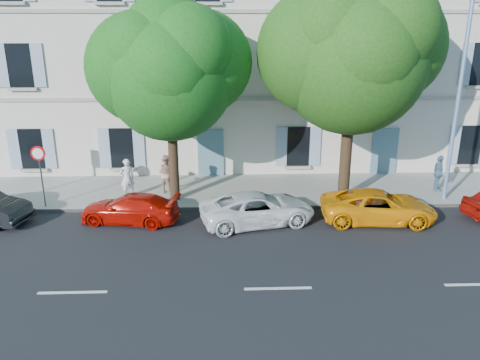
{
  "coord_description": "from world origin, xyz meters",
  "views": [
    {
      "loc": [
        -1.56,
        -16.03,
        7.37
      ],
      "look_at": [
        -0.9,
        2.0,
        1.4
      ],
      "focal_mm": 35.0,
      "sensor_mm": 36.0,
      "label": 1
    }
  ],
  "objects_px": {
    "street_lamp": "(461,91)",
    "pedestrian_b": "(166,174)",
    "tree_left": "(170,76)",
    "car_red_coupe": "(130,208)",
    "pedestrian_a": "(127,178)",
    "road_sign": "(40,163)",
    "pedestrian_c": "(438,173)",
    "car_yellow_supercar": "(378,206)",
    "tree_right": "(353,61)",
    "car_white_coupe": "(258,209)"
  },
  "relations": [
    {
      "from": "car_yellow_supercar",
      "to": "road_sign",
      "type": "bearing_deg",
      "value": 86.71
    },
    {
      "from": "car_red_coupe",
      "to": "road_sign",
      "type": "xyz_separation_m",
      "value": [
        -3.81,
        1.41,
        1.47
      ]
    },
    {
      "from": "car_red_coupe",
      "to": "car_white_coupe",
      "type": "relative_size",
      "value": 0.87
    },
    {
      "from": "tree_right",
      "to": "pedestrian_a",
      "type": "distance_m",
      "value": 10.71
    },
    {
      "from": "pedestrian_c",
      "to": "car_white_coupe",
      "type": "bearing_deg",
      "value": 116.79
    },
    {
      "from": "tree_right",
      "to": "street_lamp",
      "type": "relative_size",
      "value": 1.1
    },
    {
      "from": "road_sign",
      "to": "pedestrian_b",
      "type": "relative_size",
      "value": 1.49
    },
    {
      "from": "street_lamp",
      "to": "pedestrian_b",
      "type": "distance_m",
      "value": 12.9
    },
    {
      "from": "tree_left",
      "to": "pedestrian_b",
      "type": "distance_m",
      "value": 4.54
    },
    {
      "from": "tree_right",
      "to": "pedestrian_b",
      "type": "distance_m",
      "value": 9.34
    },
    {
      "from": "road_sign",
      "to": "pedestrian_a",
      "type": "bearing_deg",
      "value": 18.27
    },
    {
      "from": "car_red_coupe",
      "to": "pedestrian_c",
      "type": "distance_m",
      "value": 13.75
    },
    {
      "from": "car_yellow_supercar",
      "to": "tree_right",
      "type": "bearing_deg",
      "value": 25.18
    },
    {
      "from": "street_lamp",
      "to": "pedestrian_b",
      "type": "bearing_deg",
      "value": 172.86
    },
    {
      "from": "car_yellow_supercar",
      "to": "road_sign",
      "type": "height_order",
      "value": "road_sign"
    },
    {
      "from": "pedestrian_b",
      "to": "pedestrian_c",
      "type": "xyz_separation_m",
      "value": [
        12.37,
        -0.27,
        -0.04
      ]
    },
    {
      "from": "pedestrian_c",
      "to": "pedestrian_a",
      "type": "bearing_deg",
      "value": 97.85
    },
    {
      "from": "tree_left",
      "to": "pedestrian_a",
      "type": "distance_m",
      "value": 4.92
    },
    {
      "from": "car_yellow_supercar",
      "to": "pedestrian_c",
      "type": "relative_size",
      "value": 2.66
    },
    {
      "from": "car_yellow_supercar",
      "to": "pedestrian_c",
      "type": "xyz_separation_m",
      "value": [
        3.71,
        3.04,
        0.37
      ]
    },
    {
      "from": "pedestrian_b",
      "to": "tree_left",
      "type": "bearing_deg",
      "value": 141.21
    },
    {
      "from": "car_yellow_supercar",
      "to": "street_lamp",
      "type": "distance_m",
      "value": 5.82
    },
    {
      "from": "pedestrian_b",
      "to": "car_red_coupe",
      "type": "bearing_deg",
      "value": 94.51
    },
    {
      "from": "tree_right",
      "to": "pedestrian_b",
      "type": "relative_size",
      "value": 5.22
    },
    {
      "from": "car_red_coupe",
      "to": "pedestrian_a",
      "type": "height_order",
      "value": "pedestrian_a"
    },
    {
      "from": "tree_right",
      "to": "car_yellow_supercar",
      "type": "bearing_deg",
      "value": -68.64
    },
    {
      "from": "tree_left",
      "to": "car_white_coupe",
      "type": "bearing_deg",
      "value": -35.35
    },
    {
      "from": "road_sign",
      "to": "pedestrian_a",
      "type": "xyz_separation_m",
      "value": [
        3.27,
        1.08,
        -1.01
      ]
    },
    {
      "from": "road_sign",
      "to": "street_lamp",
      "type": "xyz_separation_m",
      "value": [
        17.13,
        0.08,
        2.84
      ]
    },
    {
      "from": "car_red_coupe",
      "to": "pedestrian_b",
      "type": "bearing_deg",
      "value": 170.14
    },
    {
      "from": "street_lamp",
      "to": "car_red_coupe",
      "type": "bearing_deg",
      "value": -173.62
    },
    {
      "from": "street_lamp",
      "to": "pedestrian_b",
      "type": "relative_size",
      "value": 4.76
    },
    {
      "from": "tree_left",
      "to": "road_sign",
      "type": "bearing_deg",
      "value": -172.59
    },
    {
      "from": "car_white_coupe",
      "to": "tree_right",
      "type": "xyz_separation_m",
      "value": [
        3.91,
        2.22,
        5.4
      ]
    },
    {
      "from": "car_white_coupe",
      "to": "pedestrian_b",
      "type": "bearing_deg",
      "value": 35.92
    },
    {
      "from": "pedestrian_a",
      "to": "tree_right",
      "type": "bearing_deg",
      "value": 150.02
    },
    {
      "from": "car_yellow_supercar",
      "to": "street_lamp",
      "type": "bearing_deg",
      "value": -59.71
    },
    {
      "from": "car_white_coupe",
      "to": "tree_left",
      "type": "height_order",
      "value": "tree_left"
    },
    {
      "from": "car_white_coupe",
      "to": "car_yellow_supercar",
      "type": "distance_m",
      "value": 4.76
    },
    {
      "from": "tree_left",
      "to": "pedestrian_b",
      "type": "bearing_deg",
      "value": 116.68
    },
    {
      "from": "car_red_coupe",
      "to": "car_yellow_supercar",
      "type": "distance_m",
      "value": 9.76
    },
    {
      "from": "road_sign",
      "to": "pedestrian_c",
      "type": "bearing_deg",
      "value": 4.45
    },
    {
      "from": "car_red_coupe",
      "to": "tree_right",
      "type": "distance_m",
      "value": 10.62
    },
    {
      "from": "pedestrian_b",
      "to": "pedestrian_c",
      "type": "distance_m",
      "value": 12.37
    },
    {
      "from": "street_lamp",
      "to": "tree_left",
      "type": "bearing_deg",
      "value": 177.0
    },
    {
      "from": "car_yellow_supercar",
      "to": "tree_left",
      "type": "xyz_separation_m",
      "value": [
        -8.19,
        2.39,
        4.83
      ]
    },
    {
      "from": "tree_left",
      "to": "street_lamp",
      "type": "bearing_deg",
      "value": -3.0
    },
    {
      "from": "road_sign",
      "to": "tree_left",
      "type": "bearing_deg",
      "value": 7.41
    },
    {
      "from": "tree_left",
      "to": "road_sign",
      "type": "xyz_separation_m",
      "value": [
        -5.37,
        -0.7,
        -3.42
      ]
    },
    {
      "from": "car_yellow_supercar",
      "to": "road_sign",
      "type": "xyz_separation_m",
      "value": [
        -13.56,
        1.69,
        1.41
      ]
    }
  ]
}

